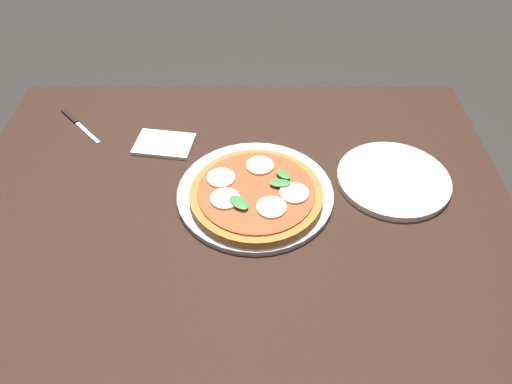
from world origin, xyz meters
TOP-DOWN VIEW (x-y plane):
  - ground_plane at (0.00, 0.00)m, footprint 6.00×6.00m
  - dining_table at (0.00, 0.00)m, footprint 1.13×0.92m
  - serving_tray at (0.04, 0.05)m, footprint 0.32×0.32m
  - pizza at (0.04, 0.03)m, footprint 0.27×0.27m
  - plate_white at (0.33, 0.09)m, footprint 0.24×0.24m
  - napkin at (-0.17, 0.21)m, footprint 0.14×0.11m
  - knife at (-0.40, 0.30)m, footprint 0.13×0.14m

SIDE VIEW (x-z plane):
  - ground_plane at x=0.00m, z-range 0.00..0.00m
  - dining_table at x=0.00m, z-range 0.25..0.97m
  - knife at x=-0.40m, z-range 0.72..0.72m
  - napkin at x=-0.17m, z-range 0.72..0.72m
  - serving_tray at x=0.04m, z-range 0.72..0.73m
  - plate_white at x=0.33m, z-range 0.72..0.73m
  - pizza at x=0.04m, z-range 0.72..0.76m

